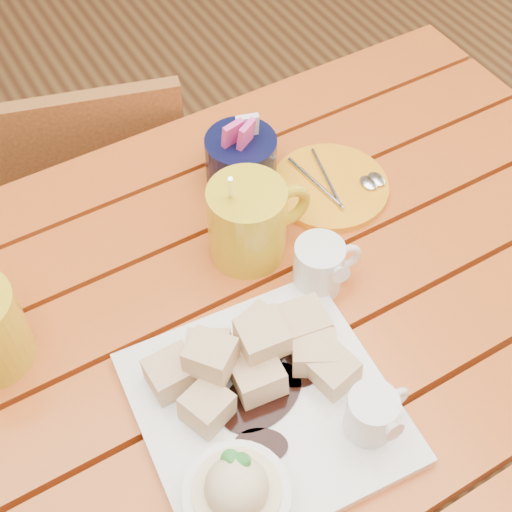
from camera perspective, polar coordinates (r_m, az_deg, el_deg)
table at (r=0.97m, az=-0.33°, el=-9.41°), size 1.20×0.79×0.75m
dessert_plate at (r=0.79m, az=0.44°, el=-12.72°), size 0.30×0.30×0.11m
coffee_mug_right at (r=0.91m, az=-0.53°, el=2.86°), size 0.14×0.10×0.17m
cream_pitcher at (r=0.89m, az=5.17°, el=-0.76°), size 0.09×0.08×0.08m
sugar_caddy at (r=1.02m, az=-1.20°, el=7.83°), size 0.10×0.10×0.11m
orange_saucer at (r=1.03m, az=6.02°, el=5.57°), size 0.17×0.17×0.02m
chair_far at (r=1.44m, az=-13.06°, el=3.63°), size 0.47×0.47×0.80m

